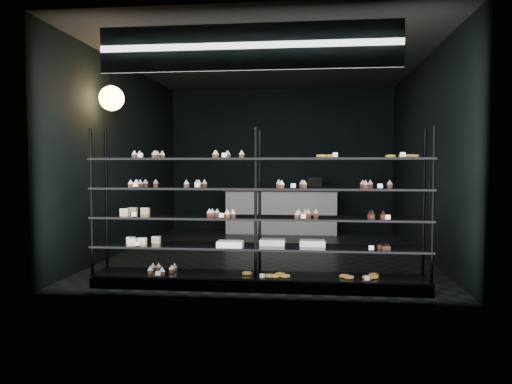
% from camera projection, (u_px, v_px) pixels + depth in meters
% --- Properties ---
extents(room, '(5.01, 6.01, 3.20)m').
position_uv_depth(room, '(270.00, 158.00, 8.34)').
color(room, black).
rests_on(room, ground).
extents(display_shelf, '(4.00, 0.50, 1.91)m').
position_uv_depth(display_shelf, '(256.00, 236.00, 5.96)').
color(display_shelf, black).
rests_on(display_shelf, room).
extents(signage, '(3.30, 0.05, 0.50)m').
position_uv_depth(signage, '(248.00, 47.00, 5.38)').
color(signage, '#0D2141').
rests_on(signage, room).
extents(pendant_lamp, '(0.36, 0.36, 0.91)m').
position_uv_depth(pendant_lamp, '(112.00, 98.00, 7.24)').
color(pendant_lamp, black).
rests_on(pendant_lamp, room).
extents(service_counter, '(2.47, 0.65, 1.23)m').
position_uv_depth(service_counter, '(282.00, 210.00, 10.88)').
color(service_counter, silver).
rests_on(service_counter, room).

